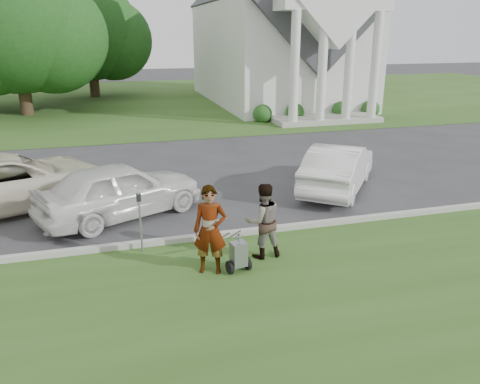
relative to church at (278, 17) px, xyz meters
name	(u,v)px	position (x,y,z in m)	size (l,w,h in m)	color
ground	(250,244)	(-9.00, -23.11, -5.94)	(120.00, 120.00, 0.00)	#333335
grass_strip	(297,310)	(-9.00, -26.11, -5.93)	(80.00, 7.00, 0.01)	#2D4D1A
church_lawn	(149,100)	(-9.00, 3.89, -5.93)	(80.00, 30.00, 0.01)	#2D4D1A
curb	(244,232)	(-9.00, -22.56, -5.86)	(80.00, 0.18, 0.15)	#9E9E93
church	(278,17)	(0.00, 0.00, 0.00)	(9.19, 19.00, 24.10)	white
tree_left	(15,29)	(-17.01, -1.13, -0.83)	(10.63, 8.40, 9.71)	#332316
tree_back	(89,35)	(-13.01, 6.87, -1.21)	(9.61, 7.60, 8.89)	#332316
striping_cart	(238,255)	(-9.65, -24.37, -5.54)	(0.60, 1.05, 0.92)	black
person_left	(210,231)	(-10.23, -24.23, -4.97)	(0.70, 0.46, 1.93)	#999999
person_right	(263,221)	(-8.93, -23.83, -5.06)	(0.85, 0.66, 1.75)	#999999
parking_meter_near	(140,215)	(-11.58, -22.84, -5.01)	(0.11, 0.10, 1.48)	gray
car_a	(12,182)	(-14.95, -18.81, -5.14)	(2.65, 5.74, 1.60)	beige
car_b	(120,190)	(-11.95, -20.38, -5.16)	(1.85, 4.60, 1.57)	silver
car_d	(338,167)	(-5.02, -19.83, -5.18)	(1.60, 4.58, 1.51)	silver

